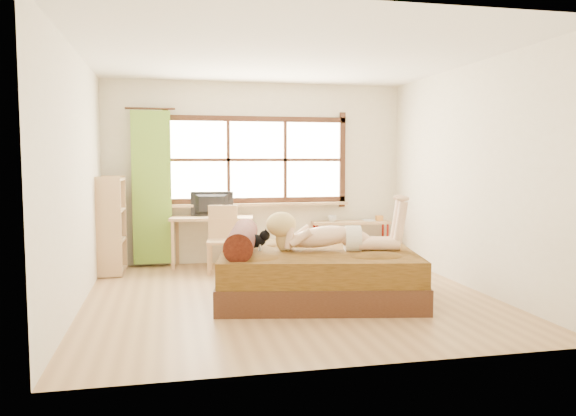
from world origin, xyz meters
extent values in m
plane|color=#9E754C|center=(0.00, 0.00, 0.00)|extent=(4.50, 4.50, 0.00)
plane|color=white|center=(0.00, 0.00, 2.70)|extent=(4.50, 4.50, 0.00)
plane|color=silver|center=(0.00, 2.25, 1.35)|extent=(4.50, 0.00, 4.50)
plane|color=silver|center=(0.00, -2.25, 1.35)|extent=(4.50, 0.00, 4.50)
plane|color=silver|center=(-2.25, 0.00, 1.35)|extent=(0.00, 4.50, 4.50)
plane|color=silver|center=(2.25, 0.00, 1.35)|extent=(0.00, 4.50, 4.50)
cube|color=#FFEDBF|center=(0.00, 2.25, 1.55)|extent=(2.60, 0.01, 1.30)
cube|color=tan|center=(0.00, 2.17, 0.88)|extent=(2.80, 0.16, 0.04)
cube|color=#589729|center=(-1.55, 2.13, 1.15)|extent=(0.55, 0.10, 2.20)
cube|color=#331B0F|center=(0.31, -0.11, 0.14)|extent=(2.45, 2.11, 0.27)
cube|color=#39260C|center=(0.31, -0.11, 0.41)|extent=(2.40, 2.07, 0.27)
cylinder|color=black|center=(-0.52, 0.04, 0.67)|extent=(0.57, 1.50, 0.30)
cube|color=tan|center=(-0.71, 1.95, 0.71)|extent=(1.24, 0.72, 0.04)
cube|color=tan|center=(-1.27, 1.82, 0.35)|extent=(0.06, 0.06, 0.70)
cube|color=tan|center=(-0.21, 1.65, 0.35)|extent=(0.06, 0.06, 0.70)
cube|color=tan|center=(-1.20, 2.25, 0.35)|extent=(0.06, 0.06, 0.70)
cube|color=tan|center=(-0.14, 2.08, 0.35)|extent=(0.06, 0.06, 0.70)
imported|color=black|center=(-0.71, 2.00, 0.91)|extent=(0.62, 0.18, 0.35)
cube|color=tan|center=(-0.61, 1.50, 0.43)|extent=(0.47, 0.47, 0.04)
cube|color=tan|center=(-0.58, 1.68, 0.68)|extent=(0.41, 0.10, 0.47)
cube|color=tan|center=(-0.81, 1.35, 0.21)|extent=(0.04, 0.04, 0.41)
cube|color=tan|center=(-0.46, 1.30, 0.21)|extent=(0.04, 0.04, 0.41)
cube|color=tan|center=(-0.75, 1.70, 0.21)|extent=(0.04, 0.04, 0.41)
cube|color=tan|center=(-0.40, 1.65, 0.21)|extent=(0.04, 0.04, 0.41)
cube|color=tan|center=(1.44, 2.07, 0.58)|extent=(1.22, 0.39, 0.04)
cube|color=tan|center=(1.44, 2.07, 0.28)|extent=(1.22, 0.39, 0.03)
cylinder|color=maroon|center=(0.88, 1.99, 0.30)|extent=(0.04, 0.04, 0.60)
cylinder|color=maroon|center=(1.98, 1.91, 0.30)|extent=(0.04, 0.04, 0.60)
cylinder|color=maroon|center=(0.90, 2.23, 0.30)|extent=(0.04, 0.04, 0.60)
cylinder|color=maroon|center=(2.00, 2.15, 0.30)|extent=(0.04, 0.04, 0.60)
cube|color=orange|center=(1.89, 2.04, 0.64)|extent=(0.11, 0.11, 0.08)
imported|color=gray|center=(1.14, 2.07, 0.65)|extent=(0.13, 0.13, 0.10)
imported|color=gray|center=(1.64, 2.07, 0.61)|extent=(0.19, 0.24, 0.02)
cube|color=tan|center=(-2.08, 1.70, 0.05)|extent=(0.35, 0.56, 0.03)
cube|color=tan|center=(-2.08, 1.70, 0.47)|extent=(0.35, 0.56, 0.03)
cube|color=tan|center=(-2.08, 1.70, 0.88)|extent=(0.35, 0.56, 0.03)
cube|color=tan|center=(-2.08, 1.70, 1.29)|extent=(0.35, 0.56, 0.03)
cube|color=tan|center=(-2.09, 1.43, 0.67)|extent=(0.33, 0.05, 1.32)
cube|color=tan|center=(-2.07, 1.97, 0.67)|extent=(0.33, 0.05, 1.32)
camera|label=1|loc=(-1.33, -6.16, 1.56)|focal=35.00mm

